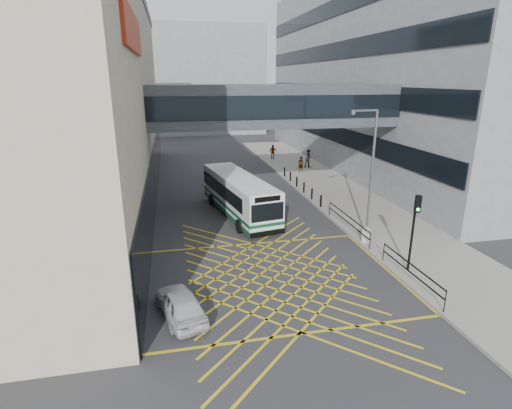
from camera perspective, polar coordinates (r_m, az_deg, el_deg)
ground at (r=19.91m, az=2.42°, el=-10.59°), size 120.00×120.00×0.00m
building_right at (r=49.88m, az=23.89°, el=16.84°), size 24.09×44.00×20.00m
building_far at (r=77.03m, az=-10.58°, el=16.99°), size 28.00×16.00×18.00m
skybridge at (r=29.99m, az=2.53°, el=13.93°), size 20.00×4.10×3.00m
pavement at (r=35.92m, az=10.49°, el=2.24°), size 6.00×54.00×0.16m
box_junction at (r=19.91m, az=2.42°, el=-10.58°), size 12.00×9.00×0.01m
bus at (r=28.39m, az=-2.56°, el=1.46°), size 4.13×10.41×2.85m
car_white at (r=17.05m, az=-10.75°, el=-13.73°), size 2.55×4.19×1.24m
car_dark at (r=36.53m, az=-3.02°, el=3.90°), size 2.35×5.13×1.56m
car_silver at (r=31.43m, az=-1.49°, el=1.63°), size 3.10×5.26×1.53m
traffic_light at (r=20.81m, az=21.72°, el=-2.37°), size 0.31×0.47×3.97m
street_lamp at (r=23.97m, az=15.92°, el=5.10°), size 1.73×0.38×7.61m
litter_bin at (r=24.46m, az=15.34°, el=-4.19°), size 0.49×0.49×0.86m
kerb_railings at (r=23.16m, az=16.29°, el=-4.74°), size 0.05×12.54×1.00m
bollards at (r=34.85m, az=6.34°, el=2.86°), size 0.14×10.14×0.90m
pedestrian_a at (r=41.61m, az=6.40°, el=5.74°), size 0.65×0.49×1.57m
pedestrian_b at (r=43.67m, az=7.54°, el=6.50°), size 0.95×0.57×1.93m
pedestrian_c at (r=48.17m, az=2.44°, el=7.51°), size 1.10×0.78×1.68m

